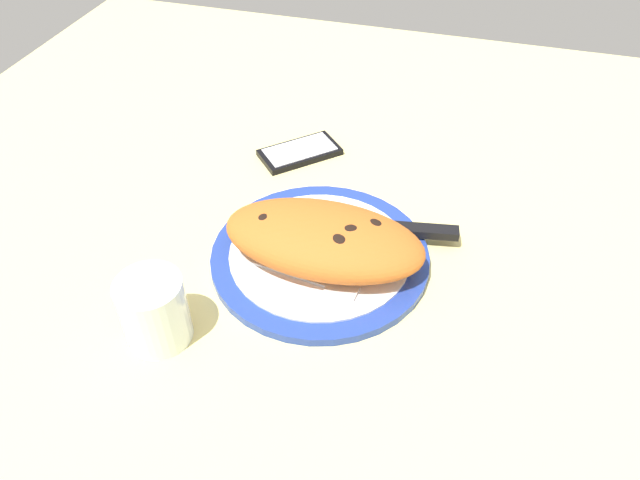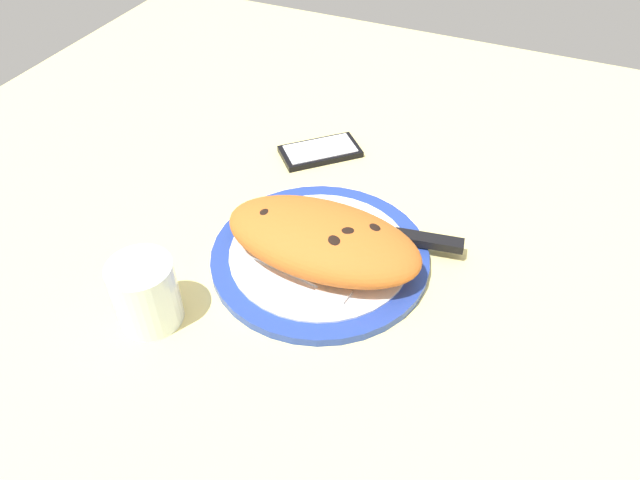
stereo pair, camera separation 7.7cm
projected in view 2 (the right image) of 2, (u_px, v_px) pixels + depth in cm
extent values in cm
cube|color=#E5D684|center=(320.00, 267.00, 80.41)|extent=(150.00, 150.00, 3.00)
cylinder|color=#233D99|center=(320.00, 256.00, 78.98)|extent=(28.82, 28.82, 1.23)
cylinder|color=white|center=(320.00, 252.00, 78.46)|extent=(23.91, 23.91, 0.30)
ellipsoid|color=#C16023|center=(322.00, 239.00, 75.32)|extent=(25.96, 13.57, 6.37)
ellipsoid|color=black|center=(268.00, 214.00, 75.56)|extent=(2.67, 2.49, 0.81)
ellipsoid|color=black|center=(371.00, 230.00, 73.15)|extent=(2.90, 2.82, 0.87)
ellipsoid|color=black|center=(366.00, 251.00, 70.56)|extent=(2.11, 1.97, 0.60)
ellipsoid|color=black|center=(346.00, 233.00, 72.37)|extent=(3.62, 3.27, 1.03)
ellipsoid|color=black|center=(334.00, 240.00, 71.54)|extent=(3.60, 3.42, 0.99)
cube|color=silver|center=(278.00, 266.00, 76.05)|extent=(12.70, 2.56, 0.40)
cube|color=silver|center=(334.00, 291.00, 72.85)|extent=(4.25, 2.71, 0.40)
cube|color=silver|center=(344.00, 229.00, 81.28)|extent=(13.85, 3.91, 0.40)
cube|color=black|center=(429.00, 241.00, 78.95)|extent=(9.37, 3.52, 1.20)
cube|color=black|center=(320.00, 152.00, 97.01)|extent=(13.63, 13.43, 1.00)
cube|color=white|center=(320.00, 149.00, 96.62)|extent=(11.86, 11.67, 0.16)
cylinder|color=silver|center=(146.00, 293.00, 69.15)|extent=(7.60, 7.60, 8.68)
cylinder|color=silver|center=(149.00, 305.00, 70.53)|extent=(6.99, 6.99, 4.20)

